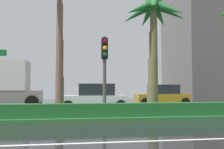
{
  "coord_description": "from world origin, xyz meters",
  "views": [
    {
      "loc": [
        3.6,
        -4.62,
        1.42
      ],
      "look_at": [
        6.09,
        11.55,
        2.32
      ],
      "focal_mm": 40.42,
      "sensor_mm": 36.0,
      "label": 1
    }
  ],
  "objects_px": {
    "palm_tree_centre_right": "(153,23)",
    "car_in_traffic_third": "(162,96)",
    "car_in_traffic_second": "(94,97)",
    "traffic_signal_median_right": "(105,61)"
  },
  "relations": [
    {
      "from": "traffic_signal_median_right",
      "to": "car_in_traffic_second",
      "type": "bearing_deg",
      "value": 90.17
    },
    {
      "from": "palm_tree_centre_right",
      "to": "car_in_traffic_second",
      "type": "distance_m",
      "value": 6.35
    },
    {
      "from": "palm_tree_centre_right",
      "to": "car_in_traffic_third",
      "type": "relative_size",
      "value": 1.45
    },
    {
      "from": "palm_tree_centre_right",
      "to": "car_in_traffic_third",
      "type": "xyz_separation_m",
      "value": [
        3.04,
        7.18,
        -4.09
      ]
    },
    {
      "from": "car_in_traffic_third",
      "to": "car_in_traffic_second",
      "type": "bearing_deg",
      "value": 28.82
    },
    {
      "from": "car_in_traffic_second",
      "to": "car_in_traffic_third",
      "type": "xyz_separation_m",
      "value": [
        5.84,
        3.22,
        0.0
      ]
    },
    {
      "from": "palm_tree_centre_right",
      "to": "car_in_traffic_second",
      "type": "bearing_deg",
      "value": 125.25
    },
    {
      "from": "palm_tree_centre_right",
      "to": "car_in_traffic_third",
      "type": "bearing_deg",
      "value": 67.07
    },
    {
      "from": "car_in_traffic_second",
      "to": "palm_tree_centre_right",
      "type": "bearing_deg",
      "value": 125.25
    },
    {
      "from": "palm_tree_centre_right",
      "to": "car_in_traffic_second",
      "type": "xyz_separation_m",
      "value": [
        -2.8,
        3.97,
        -4.09
      ]
    }
  ]
}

